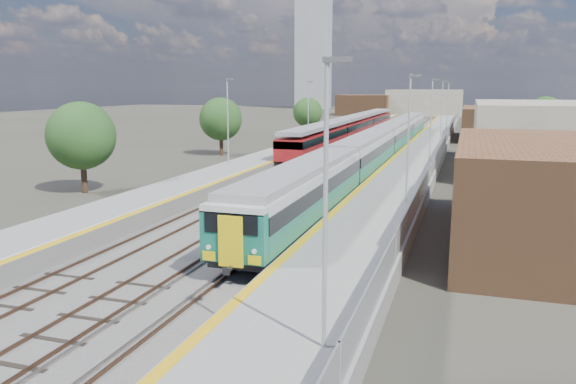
% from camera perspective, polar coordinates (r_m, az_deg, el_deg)
% --- Properties ---
extents(ground, '(320.00, 320.00, 0.00)m').
position_cam_1_polar(ground, '(62.72, 8.56, 3.39)').
color(ground, '#47443A').
rests_on(ground, ground).
extents(ballast_bed, '(10.50, 155.00, 0.06)m').
position_cam_1_polar(ballast_bed, '(65.55, 6.97, 3.77)').
color(ballast_bed, '#565451').
rests_on(ballast_bed, ground).
extents(tracks, '(8.96, 160.00, 0.17)m').
position_cam_1_polar(tracks, '(67.07, 7.75, 3.97)').
color(tracks, '#4C3323').
rests_on(tracks, ground).
extents(platform_right, '(4.70, 155.00, 8.52)m').
position_cam_1_polar(platform_right, '(64.51, 13.58, 3.89)').
color(platform_right, slate).
rests_on(platform_right, ground).
extents(platform_left, '(4.30, 155.00, 8.52)m').
position_cam_1_polar(platform_left, '(67.08, 1.25, 4.42)').
color(platform_left, slate).
rests_on(platform_left, ground).
extents(buildings, '(72.00, 185.50, 40.00)m').
position_cam_1_polar(buildings, '(152.66, 7.35, 11.65)').
color(buildings, brown).
rests_on(buildings, ground).
extents(green_train, '(2.75, 76.69, 3.03)m').
position_cam_1_polar(green_train, '(58.35, 9.44, 4.94)').
color(green_train, black).
rests_on(green_train, ground).
extents(red_train, '(2.87, 58.20, 3.62)m').
position_cam_1_polar(red_train, '(78.88, 6.50, 6.47)').
color(red_train, black).
rests_on(red_train, ground).
extents(tree_a, '(4.98, 4.98, 6.75)m').
position_cam_1_polar(tree_a, '(43.96, -20.26, 5.37)').
color(tree_a, '#382619').
rests_on(tree_a, ground).
extents(tree_b, '(4.88, 4.88, 6.62)m').
position_cam_1_polar(tree_b, '(64.91, -6.85, 7.37)').
color(tree_b, '#382619').
rests_on(tree_b, ground).
extents(tree_c, '(4.55, 4.55, 6.16)m').
position_cam_1_polar(tree_c, '(87.81, 2.01, 8.08)').
color(tree_c, '#382619').
rests_on(tree_c, ground).
extents(tree_d, '(4.85, 4.85, 6.57)m').
position_cam_1_polar(tree_d, '(81.46, 24.65, 7.11)').
color(tree_d, '#382619').
rests_on(tree_d, ground).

